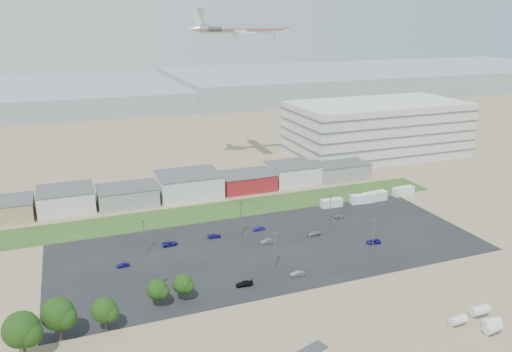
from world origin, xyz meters
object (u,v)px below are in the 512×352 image
tree_far_left (22,333)px  parked_car_11 (259,228)px  parked_car_8 (339,216)px  parked_car_12 (314,234)px  parked_car_7 (267,241)px  parked_car_5 (123,265)px  parked_car_0 (373,242)px  storage_tank_nw (458,320)px  parked_car_6 (214,236)px  parked_car_9 (170,244)px  airliner (242,29)px  parked_car_3 (244,284)px  parked_car_13 (298,274)px  box_trailer_a (331,203)px

tree_far_left → parked_car_11: 74.99m
parked_car_8 → parked_car_11: parked_car_11 is taller
parked_car_8 → parked_car_12: (-13.86, -9.19, 0.03)m
parked_car_7 → parked_car_8: parked_car_7 is taller
parked_car_5 → parked_car_12: (55.56, -0.18, 0.01)m
parked_car_0 → storage_tank_nw: bearing=-1.5°
parked_car_6 → parked_car_9: (-13.31, -0.64, 0.04)m
airliner → parked_car_7: bearing=-102.5°
parked_car_3 → parked_car_8: bearing=129.1°
airliner → parked_car_13: size_ratio=12.22×
parked_car_8 → parked_car_6: bearing=95.7°
storage_tank_nw → airliner: airliner is taller
parked_car_6 → parked_car_9: 13.33m
parked_car_13 → parked_car_9: bearing=-133.3°
parked_car_3 → parked_car_5: (-26.17, 20.42, -0.03)m
storage_tank_nw → parked_car_9: storage_tank_nw is taller
box_trailer_a → parked_car_11: box_trailer_a is taller
parked_car_9 → parked_car_13: bearing=-142.2°
parked_car_13 → tree_far_left: bearing=-76.3°
parked_car_3 → storage_tank_nw: bearing=54.4°
parked_car_3 → parked_car_6: (1.12, 29.38, -0.02)m
parked_car_8 → parked_car_13: (-29.06, -29.53, 0.03)m
airliner → parked_car_9: size_ratio=9.80×
storage_tank_nw → parked_car_3: storage_tank_nw is taller
parked_car_6 → parked_car_12: 29.70m
parked_car_5 → parked_car_6: (27.29, 8.95, 0.00)m
box_trailer_a → parked_car_0: (-3.16, -30.08, -0.84)m
tree_far_left → parked_car_0: bearing=12.2°
parked_car_9 → parked_car_7: bearing=-112.6°
parked_car_12 → parked_car_13: size_ratio=1.12×
parked_car_12 → parked_car_8: bearing=123.4°
tree_far_left → parked_car_11: size_ratio=2.92×
parked_car_3 → parked_car_9: size_ratio=0.92×
parked_car_6 → parked_car_7: 15.92m
tree_far_left → parked_car_5: (21.67, 30.85, -4.96)m
tree_far_left → parked_car_11: tree_far_left is taller
tree_far_left → airliner: 144.58m
parked_car_7 → parked_car_13: parked_car_7 is taller
parked_car_3 → parked_car_0: bearing=107.0°
airliner → parked_car_3: 117.29m
tree_far_left → parked_car_6: size_ratio=2.80×
airliner → parked_car_0: 104.75m
parked_car_3 → parked_car_6: parked_car_3 is taller
storage_tank_nw → box_trailer_a: box_trailer_a is taller
airliner → parked_car_7: size_ratio=11.39×
parked_car_7 → airliner: bearing=161.0°
parked_car_7 → parked_car_8: bearing=103.3°
parked_car_3 → parked_car_11: size_ratio=1.09×
storage_tank_nw → parked_car_3: bearing=139.5°
parked_car_9 → box_trailer_a: bearing=-84.4°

